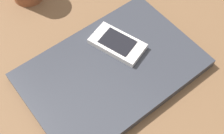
{
  "coord_description": "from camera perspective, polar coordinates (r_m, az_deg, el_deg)",
  "views": [
    {
      "loc": [
        21.25,
        18.88,
        52.63
      ],
      "look_at": [
        -3.89,
        1.98,
        5.0
      ],
      "focal_mm": 47.81,
      "sensor_mm": 36.0,
      "label": 1
    }
  ],
  "objects": [
    {
      "name": "laptop_closed",
      "position": [
        0.57,
        0.0,
        -0.55
      ],
      "size": [
        38.58,
        31.46,
        1.93
      ],
      "primitive_type": "cube",
      "rotation": [
        0.0,
        0.0,
        -0.31
      ],
      "color": "#33353D",
      "rests_on": "desk_surface"
    },
    {
      "name": "cell_phone_on_laptop",
      "position": [
        0.59,
        1.05,
        4.48
      ],
      "size": [
        5.7,
        10.57,
        1.29
      ],
      "color": "silver",
      "rests_on": "laptop_closed"
    },
    {
      "name": "desk_surface",
      "position": [
        0.59,
        -3.74,
        -3.6
      ],
      "size": [
        120.0,
        80.0,
        3.0
      ],
      "primitive_type": "cube",
      "color": "brown",
      "rests_on": "ground"
    }
  ]
}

